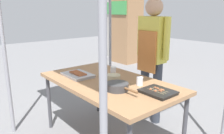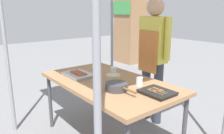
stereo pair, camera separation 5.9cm
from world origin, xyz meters
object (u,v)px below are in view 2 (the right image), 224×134
object	(u,v)px
tray_meat_skewers	(157,92)
neighbor_stall_left	(130,29)
drink_cup_near_edge	(139,81)
cooking_wok	(117,86)
condiment_bowl	(113,78)
stall_table	(108,85)
neighbor_stall_right	(125,27)
drink_cup_by_wok	(114,71)
vendor_woman	(153,51)
tray_grilled_sausages	(78,74)

from	to	relation	value
tray_meat_skewers	neighbor_stall_left	xyz separation A→B (m)	(-3.55, 2.95, 0.22)
tray_meat_skewers	drink_cup_near_edge	xyz separation A→B (m)	(-0.27, 0.04, 0.03)
cooking_wok	condiment_bowl	world-z (taller)	cooking_wok
stall_table	condiment_bowl	bearing A→B (deg)	60.41
drink_cup_near_edge	neighbor_stall_left	bearing A→B (deg)	138.46
stall_table	neighbor_stall_right	size ratio (longest dim) A/B	0.81
stall_table	drink_cup_by_wok	xyz separation A→B (m)	(-0.15, 0.19, 0.10)
neighbor_stall_left	vendor_woman	bearing A→B (deg)	-38.08
condiment_bowl	neighbor_stall_left	distance (m)	4.24
condiment_bowl	drink_cup_by_wok	bearing A→B (deg)	140.18
stall_table	neighbor_stall_right	bearing A→B (deg)	136.37
stall_table	vendor_woman	bearing A→B (deg)	94.56
vendor_woman	neighbor_stall_left	bearing A→B (deg)	-38.08
cooking_wok	condiment_bowl	size ratio (longest dim) A/B	2.42
cooking_wok	drink_cup_by_wok	world-z (taller)	drink_cup_by_wok
stall_table	vendor_woman	size ratio (longest dim) A/B	0.96
stall_table	condiment_bowl	xyz separation A→B (m)	(0.03, 0.05, 0.09)
condiment_bowl	neighbor_stall_right	bearing A→B (deg)	136.97
cooking_wok	neighbor_stall_right	world-z (taller)	neighbor_stall_right
tray_grilled_sausages	drink_cup_by_wok	world-z (taller)	drink_cup_by_wok
neighbor_stall_right	condiment_bowl	bearing A→B (deg)	-43.03
cooking_wok	drink_cup_by_wok	size ratio (longest dim) A/B	3.89
drink_cup_by_wok	tray_grilled_sausages	bearing A→B (deg)	-120.62
drink_cup_by_wok	condiment_bowl	bearing A→B (deg)	-39.82
neighbor_stall_left	drink_cup_by_wok	bearing A→B (deg)	-45.62
tray_meat_skewers	cooking_wok	size ratio (longest dim) A/B	0.79
stall_table	drink_cup_near_edge	size ratio (longest dim) A/B	17.89
tray_meat_skewers	condiment_bowl	world-z (taller)	condiment_bowl
tray_grilled_sausages	neighbor_stall_right	distance (m)	4.75
cooking_wok	stall_table	bearing A→B (deg)	157.64
cooking_wok	neighbor_stall_right	distance (m)	5.17
tray_meat_skewers	neighbor_stall_right	size ratio (longest dim) A/B	0.15
neighbor_stall_right	neighbor_stall_left	bearing A→B (deg)	-28.19
neighbor_stall_left	cooking_wok	bearing A→B (deg)	-44.44
cooking_wok	vendor_woman	distance (m)	0.99
stall_table	cooking_wok	bearing A→B (deg)	-22.36
stall_table	drink_cup_near_edge	bearing A→B (deg)	25.79
condiment_bowl	drink_cup_near_edge	world-z (taller)	drink_cup_near_edge
cooking_wok	neighbor_stall_left	xyz separation A→B (m)	(-3.24, 3.17, 0.20)
neighbor_stall_left	neighbor_stall_right	xyz separation A→B (m)	(-0.58, 0.31, 0.00)
tray_grilled_sausages	cooking_wok	world-z (taller)	cooking_wok
tray_grilled_sausages	drink_cup_by_wok	bearing A→B (deg)	59.38
condiment_bowl	tray_grilled_sausages	bearing A→B (deg)	-151.22
stall_table	cooking_wok	world-z (taller)	cooking_wok
stall_table	vendor_woman	world-z (taller)	vendor_woman
tray_grilled_sausages	drink_cup_by_wok	size ratio (longest dim) A/B	3.78
tray_meat_skewers	neighbor_stall_left	distance (m)	4.62
vendor_woman	stall_table	bearing A→B (deg)	94.56
tray_grilled_sausages	tray_meat_skewers	bearing A→B (deg)	16.27
tray_grilled_sausages	stall_table	bearing A→B (deg)	24.81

